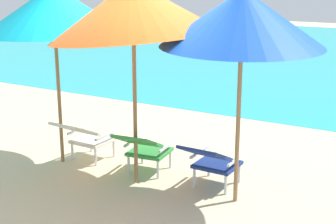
% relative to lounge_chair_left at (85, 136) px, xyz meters
% --- Properties ---
extents(ground_plane, '(40.00, 40.00, 0.00)m').
position_rel_lounge_chair_left_xyz_m(ground_plane, '(1.03, 3.92, -0.40)').
color(ground_plane, beige).
extents(lounge_chair_left, '(0.56, 0.89, 0.68)m').
position_rel_lounge_chair_left_xyz_m(lounge_chair_left, '(0.00, 0.00, 0.00)').
color(lounge_chair_left, silver).
rests_on(lounge_chair_left, ground_plane).
extents(lounge_chair_center, '(0.63, 0.93, 0.68)m').
position_rel_lounge_chair_left_xyz_m(lounge_chair_center, '(1.01, 0.01, 0.00)').
color(lounge_chair_center, '#338E3D').
rests_on(lounge_chair_center, ground_plane).
extents(lounge_chair_right, '(0.56, 0.88, 0.68)m').
position_rel_lounge_chair_left_xyz_m(lounge_chair_right, '(1.99, 0.04, 0.00)').
color(lounge_chair_right, navy).
rests_on(lounge_chair_right, ground_plane).
extents(beach_umbrella_left, '(2.76, 2.75, 2.53)m').
position_rel_lounge_chair_left_xyz_m(beach_umbrella_left, '(-0.30, -0.15, 1.78)').
color(beach_umbrella_left, olive).
rests_on(beach_umbrella_left, ground_plane).
extents(beach_umbrella_center, '(2.41, 2.36, 2.67)m').
position_rel_lounge_chair_left_xyz_m(beach_umbrella_center, '(1.04, -0.24, 1.84)').
color(beach_umbrella_center, olive).
rests_on(beach_umbrella_center, ground_plane).
extents(beach_umbrella_right, '(2.47, 2.47, 2.52)m').
position_rel_lounge_chair_left_xyz_m(beach_umbrella_right, '(2.39, -0.12, 1.77)').
color(beach_umbrella_right, olive).
rests_on(beach_umbrella_right, ground_plane).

